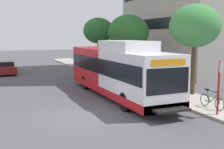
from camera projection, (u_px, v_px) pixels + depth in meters
ground_plane at (50, 89)px, 21.22m from camera, size 120.00×120.00×0.00m
sidewalk_curb at (145, 86)px, 22.15m from camera, size 3.00×56.00×0.14m
transit_bus at (117, 71)px, 18.39m from camera, size 2.58×12.25×3.65m
bus_stop_sign_pole at (219, 84)px, 13.63m from camera, size 0.10×0.36×2.60m
bicycle_parked at (212, 100)px, 14.95m from camera, size 0.52×1.76×1.02m
street_tree_near_stop at (195, 26)px, 18.05m from camera, size 3.24×3.24×5.81m
street_tree_mid_block at (128, 32)px, 26.20m from camera, size 3.81×3.81×5.74m
street_tree_far_block at (98, 31)px, 33.52m from camera, size 3.57×3.57×5.93m
parked_car_far_lane at (6, 68)px, 29.46m from camera, size 1.80×4.50×1.33m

